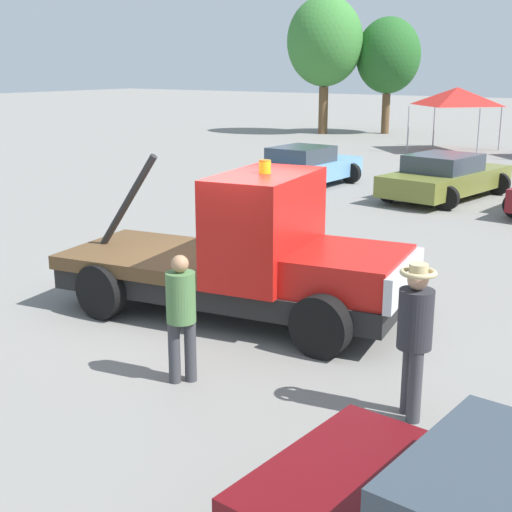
% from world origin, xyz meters
% --- Properties ---
extents(ground_plane, '(160.00, 160.00, 0.00)m').
position_xyz_m(ground_plane, '(0.00, 0.00, 0.00)').
color(ground_plane, gray).
extents(tow_truck, '(5.83, 2.92, 2.52)m').
position_xyz_m(tow_truck, '(0.35, 0.06, 0.97)').
color(tow_truck, black).
rests_on(tow_truck, ground).
extents(person_near_truck, '(0.40, 0.40, 1.82)m').
position_xyz_m(person_near_truck, '(3.74, -1.62, 1.07)').
color(person_near_truck, '#38383D').
rests_on(person_near_truck, ground).
extents(person_at_hood, '(0.37, 0.37, 1.66)m').
position_xyz_m(person_at_hood, '(0.99, -2.35, 0.96)').
color(person_at_hood, '#38383D').
rests_on(person_at_hood, ground).
extents(parked_car_skyblue, '(2.47, 4.65, 1.34)m').
position_xyz_m(parked_car_skyblue, '(-5.32, 11.25, 0.65)').
color(parked_car_skyblue, '#669ED1').
rests_on(parked_car_skyblue, ground).
extents(parked_car_olive, '(2.96, 5.06, 1.34)m').
position_xyz_m(parked_car_olive, '(-0.81, 11.88, 0.65)').
color(parked_car_olive, olive).
rests_on(parked_car_olive, ground).
extents(canopy_tent_red, '(3.28, 3.28, 2.90)m').
position_xyz_m(canopy_tent_red, '(-4.71, 23.75, 2.48)').
color(canopy_tent_red, '#9E9EA3').
rests_on(canopy_tent_red, ground).
extents(tree_left, '(3.64, 3.64, 6.49)m').
position_xyz_m(tree_left, '(-11.02, 30.04, 4.36)').
color(tree_left, brown).
rests_on(tree_left, ground).
extents(tree_right, '(4.27, 4.27, 7.62)m').
position_xyz_m(tree_right, '(-13.95, 27.91, 5.11)').
color(tree_right, brown).
rests_on(tree_right, ground).
extents(traffic_cone, '(0.40, 0.40, 0.55)m').
position_xyz_m(traffic_cone, '(-1.90, 3.11, 0.25)').
color(traffic_cone, black).
rests_on(traffic_cone, ground).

